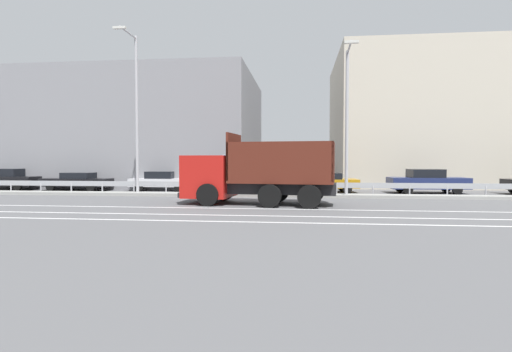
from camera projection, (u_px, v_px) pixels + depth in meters
The scene contains 18 objects.
ground_plane at pixel (241, 200), 20.89m from camera, with size 320.00×320.00×0.00m, color #565659.
lane_strip_0 at pixel (256, 209), 17.36m from camera, with size 61.29×0.16×0.01m, color silver.
lane_strip_1 at pixel (249, 216), 15.23m from camera, with size 61.29×0.16×0.01m, color silver.
lane_strip_2 at pixel (244, 222), 13.69m from camera, with size 61.29×0.16×0.01m, color silver.
median_island at pixel (247, 195), 23.13m from camera, with size 33.71×1.10×0.18m, color gray.
median_guardrail at pixel (249, 185), 24.25m from camera, with size 61.29×0.09×0.78m.
dump_truck at pixel (241, 178), 19.29m from camera, with size 7.45×3.36×3.39m.
median_road_sign at pixel (225, 174), 23.23m from camera, with size 0.76×0.16×2.43m.
street_lamp_1 at pixel (135, 107), 23.52m from camera, with size 0.70×2.37×9.45m.
street_lamp_2 at pixel (347, 115), 21.93m from camera, with size 0.71×2.63×8.16m.
parked_car_1 at pixel (9, 179), 28.55m from camera, with size 4.94×2.15×1.50m.
parked_car_2 at pixel (78, 181), 27.73m from camera, with size 4.96×1.99×1.25m.
parked_car_3 at pixel (163, 181), 27.61m from camera, with size 4.45×2.03×1.33m.
parked_car_4 at pixel (251, 182), 26.25m from camera, with size 4.07×2.00×1.38m.
parked_car_5 at pixel (325, 182), 26.22m from camera, with size 4.43×2.24×1.26m.
parked_car_6 at pixel (427, 181), 25.35m from camera, with size 4.87×2.05×1.54m.
background_building_0 at pixel (136, 132), 34.64m from camera, with size 20.59×13.59×9.01m, color gray.
background_building_1 at pixel (459, 121), 34.36m from camera, with size 21.08×13.99×10.92m, color beige.
Camera 1 is at (3.11, -20.60, 2.14)m, focal length 28.00 mm.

